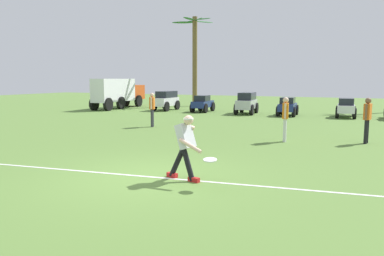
# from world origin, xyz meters

# --- Properties ---
(ground_plane) EXTENTS (80.00, 80.00, 0.00)m
(ground_plane) POSITION_xyz_m (0.00, 0.00, 0.00)
(ground_plane) COLOR #597D37
(field_line_paint) EXTENTS (20.08, 2.64, 0.01)m
(field_line_paint) POSITION_xyz_m (0.00, 0.04, 0.00)
(field_line_paint) COLOR white
(field_line_paint) RESTS_ON ground_plane
(frisbee_thrower) EXTENTS (1.03, 0.63, 1.43)m
(frisbee_thrower) POSITION_xyz_m (0.90, 0.14, 0.80)
(frisbee_thrower) COLOR black
(frisbee_thrower) RESTS_ON ground_plane
(frisbee_in_flight) EXTENTS (0.33, 0.33, 0.06)m
(frisbee_in_flight) POSITION_xyz_m (1.64, -0.24, 0.60)
(frisbee_in_flight) COLOR white
(teammate_near_sideline) EXTENTS (0.25, 0.50, 1.56)m
(teammate_near_sideline) POSITION_xyz_m (1.89, 6.14, 0.94)
(teammate_near_sideline) COLOR silver
(teammate_near_sideline) RESTS_ON ground_plane
(teammate_midfield) EXTENTS (0.30, 0.49, 1.56)m
(teammate_midfield) POSITION_xyz_m (-4.44, 7.74, 0.94)
(teammate_midfield) COLOR #33333D
(teammate_midfield) RESTS_ON ground_plane
(teammate_deep) EXTENTS (0.27, 0.50, 1.56)m
(teammate_deep) POSITION_xyz_m (4.49, 6.93, 0.94)
(teammate_deep) COLOR black
(teammate_deep) RESTS_ON ground_plane
(parked_car_slot_a) EXTENTS (1.19, 2.42, 1.34)m
(parked_car_slot_a) POSITION_xyz_m (-8.27, 16.08, 0.72)
(parked_car_slot_a) COLOR silver
(parked_car_slot_a) RESTS_ON ground_plane
(parked_car_slot_b) EXTENTS (1.21, 2.25, 1.10)m
(parked_car_slot_b) POSITION_xyz_m (-5.46, 16.04, 0.56)
(parked_car_slot_b) COLOR navy
(parked_car_slot_b) RESTS_ON ground_plane
(parked_car_slot_c) EXTENTS (1.34, 2.48, 1.34)m
(parked_car_slot_c) POSITION_xyz_m (-2.35, 15.84, 0.72)
(parked_car_slot_c) COLOR #B7BABF
(parked_car_slot_c) RESTS_ON ground_plane
(parked_car_slot_d) EXTENTS (1.20, 2.25, 1.10)m
(parked_car_slot_d) POSITION_xyz_m (0.22, 15.70, 0.56)
(parked_car_slot_d) COLOR navy
(parked_car_slot_d) RESTS_ON ground_plane
(parked_car_slot_e) EXTENTS (1.18, 2.24, 1.10)m
(parked_car_slot_e) POSITION_xyz_m (3.45, 16.07, 0.56)
(parked_car_slot_e) COLOR silver
(parked_car_slot_e) RESTS_ON ground_plane
(box_truck) EXTENTS (1.72, 5.97, 2.20)m
(box_truck) POSITION_xyz_m (-12.37, 16.15, 1.23)
(box_truck) COLOR #CC4C19
(box_truck) RESTS_ON ground_plane
(palm_tree_far_left) EXTENTS (3.20, 3.42, 7.05)m
(palm_tree_far_left) POSITION_xyz_m (-8.10, 20.61, 4.08)
(palm_tree_far_left) COLOR brown
(palm_tree_far_left) RESTS_ON ground_plane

